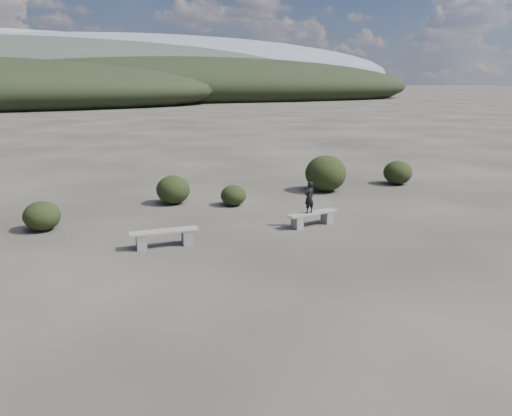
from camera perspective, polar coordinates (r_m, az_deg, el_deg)
ground at (r=10.69m, az=12.02°, el=-9.48°), size 1200.00×1200.00×0.00m
bench_left at (r=13.39m, az=-10.44°, el=-3.26°), size 1.84×0.54×0.45m
bench_right at (r=15.18m, az=6.46°, el=-1.10°), size 1.73×0.54×0.43m
seated_person at (r=14.93m, az=6.09°, el=1.23°), size 0.40×0.31×0.97m
shrub_a at (r=15.89m, az=-23.28°, el=-0.85°), size 1.06×1.06×0.86m
shrub_b at (r=18.06m, az=-9.45°, el=2.08°), size 1.19×1.19×1.02m
shrub_c at (r=17.60m, az=-2.59°, el=1.46°), size 0.91×0.91×0.73m
shrub_d at (r=20.07m, az=7.97°, el=3.94°), size 1.64×1.64×1.43m
shrub_e at (r=22.12m, az=15.89°, el=3.92°), size 1.21×1.21×1.01m
mountain_ridges at (r=346.86m, az=-26.18°, el=13.86°), size 500.00×400.00×56.00m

